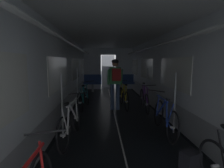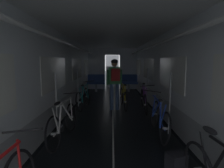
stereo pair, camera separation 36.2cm
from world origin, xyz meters
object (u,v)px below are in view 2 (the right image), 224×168
bench_seat_far_left (95,81)px  bicycle_purple (143,100)px  bicycle_teal (83,98)px  bicycle_blue (158,118)px  bench_seat_far_right (128,81)px  person_cyclist_aisle (114,79)px  bicycle_yellow_in_aisle (123,97)px  backpack_on_floor (176,165)px  bicycle_white (63,122)px

bench_seat_far_left → bicycle_purple: 4.45m
bicycle_teal → bicycle_blue: (2.07, -2.33, 0.00)m
bicycle_blue → bench_seat_far_right: bearing=91.3°
person_cyclist_aisle → bicycle_teal: bearing=170.0°
bench_seat_far_right → person_cyclist_aisle: bearing=-102.2°
bicycle_yellow_in_aisle → backpack_on_floor: bicycle_yellow_in_aisle is taller
bicycle_purple → person_cyclist_aisle: bearing=172.5°
bench_seat_far_left → backpack_on_floor: 7.74m
bicycle_teal → bicycle_white: bearing=-90.3°
bench_seat_far_right → bicycle_purple: (0.15, -3.99, -0.18)m
bicycle_white → backpack_on_floor: bicycle_white is taller
bench_seat_far_left → backpack_on_floor: bench_seat_far_left is taller
bicycle_teal → bicycle_blue: bearing=-48.4°
bicycle_teal → bicycle_purple: size_ratio=1.00×
bench_seat_far_right → bicycle_white: 6.58m
bicycle_blue → bicycle_white: (-2.08, -0.29, 0.00)m
bench_seat_far_right → bicycle_blue: 6.00m
bench_seat_far_right → bicycle_white: (-1.94, -6.29, -0.18)m
person_cyclist_aisle → bicycle_yellow_in_aisle: (0.32, 0.27, -0.69)m
backpack_on_floor → bench_seat_far_right: bearing=90.0°
bench_seat_far_right → backpack_on_floor: bench_seat_far_right is taller
bicycle_teal → backpack_on_floor: bicycle_teal is taller
backpack_on_floor → bicycle_teal: bearing=116.7°
bicycle_teal → person_cyclist_aisle: (1.09, -0.19, 0.69)m
bicycle_teal → person_cyclist_aisle: size_ratio=0.98×
bicycle_yellow_in_aisle → backpack_on_floor: 3.95m
bicycle_purple → bicycle_white: bearing=-132.3°
bench_seat_far_right → bicycle_blue: size_ratio=0.58×
bench_seat_far_right → bicycle_yellow_in_aisle: 3.64m
bicycle_yellow_in_aisle → bench_seat_far_left: bearing=109.7°
bicycle_teal → backpack_on_floor: 4.30m
bench_seat_far_left → bicycle_purple: bench_seat_far_left is taller
bicycle_white → bicycle_blue: bearing=7.9°
bicycle_teal → bicycle_white: 2.61m
bicycle_purple → bench_seat_far_right: bearing=92.1°
person_cyclist_aisle → backpack_on_floor: (0.84, -3.65, -0.90)m
bench_seat_far_left → bicycle_yellow_in_aisle: size_ratio=0.58×
bicycle_teal → backpack_on_floor: size_ratio=4.98×
bench_seat_far_right → bicycle_purple: 4.00m
person_cyclist_aisle → bicycle_yellow_in_aisle: 0.80m
bicycle_purple → person_cyclist_aisle: (-0.98, 0.13, 0.69)m
bicycle_teal → bicycle_white: size_ratio=1.00×
bicycle_teal → bicycle_yellow_in_aisle: size_ratio=1.00×
bench_seat_far_left → bench_seat_far_right: same height
bench_seat_far_right → bicycle_purple: size_ratio=0.58×
bicycle_white → person_cyclist_aisle: person_cyclist_aisle is taller
bench_seat_far_right → bicycle_teal: size_ratio=0.58×
bicycle_teal → bench_seat_far_left: bearing=88.0°
bicycle_purple → bicycle_yellow_in_aisle: bearing=149.1°
bicycle_white → bicycle_purple: bearing=47.7°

